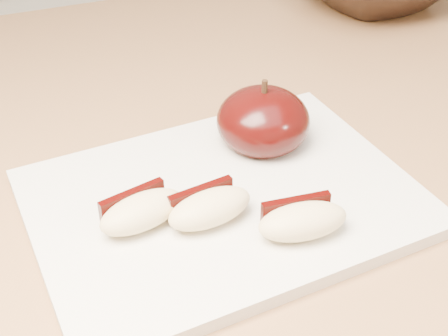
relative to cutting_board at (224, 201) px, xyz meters
name	(u,v)px	position (x,y,z in m)	size (l,w,h in m)	color
back_cabinet	(97,128)	(0.03, 0.82, -0.43)	(2.40, 0.62, 0.94)	silver
cutting_board	(224,201)	(0.00, 0.00, 0.00)	(0.28, 0.21, 0.01)	silver
apple_half	(263,121)	(0.06, 0.06, 0.02)	(0.08, 0.08, 0.06)	black
apple_wedge_a	(141,211)	(-0.07, -0.01, 0.02)	(0.07, 0.04, 0.02)	beige
apple_wedge_b	(209,207)	(-0.02, -0.02, 0.02)	(0.07, 0.04, 0.02)	beige
apple_wedge_c	(302,220)	(0.03, -0.06, 0.02)	(0.07, 0.04, 0.02)	beige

